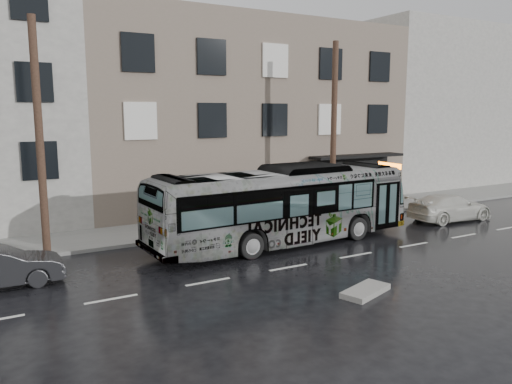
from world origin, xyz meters
TOP-DOWN VIEW (x-y plane):
  - ground at (0.00, 0.00)m, footprint 120.00×120.00m
  - sidewalk at (0.00, 4.90)m, footprint 90.00×3.60m
  - building_taupe at (5.00, 12.70)m, footprint 20.00×12.00m
  - building_filler at (24.00, 12.70)m, footprint 18.00×12.00m
  - utility_pole_front at (6.50, 3.30)m, footprint 0.30×0.30m
  - utility_pole_rear at (-7.50, 3.30)m, footprint 0.30×0.30m
  - sign_post at (7.60, 3.30)m, footprint 0.06×0.06m
  - bus at (1.61, 0.47)m, footprint 12.16×3.37m
  - white_sedan at (11.77, 0.13)m, footprint 4.89×2.20m
  - slush_pile at (0.65, -5.93)m, footprint 1.96×1.34m

SIDE VIEW (x-z plane):
  - ground at x=0.00m, z-range 0.00..0.00m
  - sidewalk at x=0.00m, z-range 0.00..0.15m
  - slush_pile at x=0.65m, z-range 0.00..0.18m
  - white_sedan at x=11.77m, z-range 0.00..1.39m
  - sign_post at x=7.60m, z-range 0.15..2.55m
  - bus at x=1.61m, z-range 0.00..3.36m
  - utility_pole_front at x=6.50m, z-range 0.15..9.15m
  - utility_pole_rear at x=-7.50m, z-range 0.15..9.15m
  - building_taupe at x=5.00m, z-range 0.00..11.00m
  - building_filler at x=24.00m, z-range 0.00..12.00m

